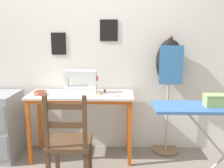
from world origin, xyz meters
TOP-DOWN VIEW (x-y plane):
  - ground_plane at (0.00, 0.00)m, footprint 14.00×14.00m
  - wall_back at (0.00, 0.53)m, footprint 10.00×0.06m
  - sewing_table at (0.00, 0.22)m, footprint 1.19×0.47m
  - sewing_machine at (0.02, 0.28)m, footprint 0.38×0.18m
  - fabric_bowl at (-0.45, 0.18)m, footprint 0.14×0.14m
  - scissors at (0.45, 0.12)m, footprint 0.15×0.06m
  - thread_spool_near_machine at (0.22, 0.19)m, footprint 0.04×0.04m
  - thread_spool_mid_table at (0.27, 0.30)m, footprint 0.03×0.03m
  - wooden_chair at (-0.03, -0.36)m, footprint 0.40×0.38m
  - dress_form at (1.02, 0.40)m, footprint 0.32×0.32m
  - storage_box at (1.23, -0.55)m, footprint 0.21×0.12m

SIDE VIEW (x-z plane):
  - ground_plane at x=0.00m, z-range 0.00..0.00m
  - wooden_chair at x=-0.03m, z-range -0.03..0.91m
  - sewing_table at x=0.00m, z-range 0.28..1.06m
  - scissors at x=0.45m, z-range 0.77..0.78m
  - thread_spool_near_machine at x=0.22m, z-range 0.78..0.81m
  - thread_spool_mid_table at x=0.27m, z-range 0.78..0.81m
  - fabric_bowl at x=-0.45m, z-range 0.78..0.82m
  - sewing_machine at x=0.02m, z-range 0.76..1.04m
  - storage_box at x=1.23m, z-range 0.87..0.97m
  - dress_form at x=1.02m, z-range 0.32..1.75m
  - wall_back at x=0.00m, z-range 0.00..2.55m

